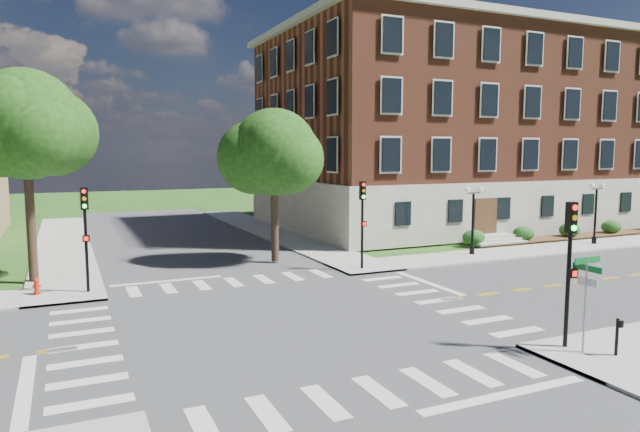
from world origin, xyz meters
name	(u,v)px	position (x,y,z in m)	size (l,w,h in m)	color
ground	(284,321)	(0.00, 0.00, 0.00)	(160.00, 160.00, 0.00)	#274914
road_ew	(284,321)	(0.00, 0.00, 0.01)	(90.00, 12.00, 0.01)	#3D3D3F
road_ns	(284,321)	(0.00, 0.00, 0.01)	(12.00, 90.00, 0.01)	#3D3D3F
sidewalk_ne	(405,239)	(15.38, 15.38, 0.06)	(34.00, 34.00, 0.12)	#9E9B93
crosswalk_east	(438,301)	(7.20, 0.00, 0.00)	(2.20, 10.20, 0.02)	silver
stop_bar_east	(428,283)	(8.80, 3.00, 0.00)	(0.40, 5.50, 0.00)	silver
main_building	(448,131)	(24.00, 21.99, 8.34)	(30.60, 22.40, 16.50)	#9C988A
shrub_row	(569,239)	(27.00, 10.80, 0.00)	(18.00, 2.00, 1.30)	#1B4416
tree_c	(25,125)	(-9.10, 11.09, 7.81)	(5.38, 5.38, 10.42)	black
tree_d	(274,153)	(3.64, 11.13, 6.47)	(5.06, 5.06, 8.91)	black
traffic_signal_se	(570,255)	(7.30, -6.88, 3.19)	(0.35, 0.39, 4.80)	black
traffic_signal_ne	(362,213)	(7.27, 7.09, 3.19)	(0.34, 0.38, 4.80)	black
traffic_signal_nw	(85,226)	(-6.74, 7.62, 3.19)	(0.35, 0.40, 4.80)	black
twin_lamp_west	(473,216)	(15.69, 8.13, 2.52)	(1.36, 0.36, 4.23)	black
twin_lamp_east	(596,209)	(26.17, 7.89, 2.52)	(1.36, 0.36, 4.23)	black
street_sign_pole	(586,285)	(7.39, -7.50, 2.31)	(1.10, 1.10, 3.10)	gray
push_button_post	(618,335)	(8.11, -8.15, 0.80)	(0.14, 0.21, 1.20)	black
fire_hydrant	(37,287)	(-8.87, 8.04, 0.46)	(0.35, 0.35, 0.75)	#B6220E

